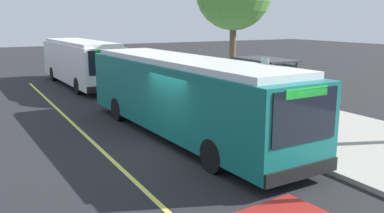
# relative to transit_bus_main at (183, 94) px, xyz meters

# --- Properties ---
(ground_plane) EXTENTS (120.00, 120.00, 0.00)m
(ground_plane) POSITION_rel_transit_bus_main_xyz_m (1.23, -1.01, -1.62)
(ground_plane) COLOR #232326
(sidewalk_curb) EXTENTS (44.00, 6.40, 0.15)m
(sidewalk_curb) POSITION_rel_transit_bus_main_xyz_m (1.23, 4.99, -1.54)
(sidewalk_curb) COLOR #A8A399
(sidewalk_curb) RESTS_ON ground_plane
(lane_stripe_center) EXTENTS (36.00, 0.14, 0.01)m
(lane_stripe_center) POSITION_rel_transit_bus_main_xyz_m (1.23, -3.21, -1.61)
(lane_stripe_center) COLOR #E0D64C
(lane_stripe_center) RESTS_ON ground_plane
(transit_bus_main) EXTENTS (12.18, 3.12, 2.95)m
(transit_bus_main) POSITION_rel_transit_bus_main_xyz_m (0.00, 0.00, 0.00)
(transit_bus_main) COLOR #146B66
(transit_bus_main) RESTS_ON ground_plane
(transit_bus_second) EXTENTS (10.65, 2.96, 2.95)m
(transit_bus_second) POSITION_rel_transit_bus_main_xyz_m (-14.09, -0.24, -0.00)
(transit_bus_second) COLOR white
(transit_bus_second) RESTS_ON ground_plane
(bus_shelter) EXTENTS (2.90, 1.60, 2.48)m
(bus_shelter) POSITION_rel_transit_bus_main_xyz_m (-1.21, 4.75, 0.30)
(bus_shelter) COLOR #333338
(bus_shelter) RESTS_ON sidewalk_curb
(waiting_bench) EXTENTS (1.60, 0.48, 0.95)m
(waiting_bench) POSITION_rel_transit_bus_main_xyz_m (-1.05, 4.90, -0.99)
(waiting_bench) COLOR brown
(waiting_bench) RESTS_ON sidewalk_curb
(route_sign_post) EXTENTS (0.44, 0.08, 2.80)m
(route_sign_post) POSITION_rel_transit_bus_main_xyz_m (1.41, 2.65, 0.34)
(route_sign_post) COLOR #333338
(route_sign_post) RESTS_ON sidewalk_curb
(pedestrian_commuter) EXTENTS (0.24, 0.40, 1.69)m
(pedestrian_commuter) POSITION_rel_transit_bus_main_xyz_m (-3.41, 2.73, -0.50)
(pedestrian_commuter) COLOR #282D47
(pedestrian_commuter) RESTS_ON sidewalk_curb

